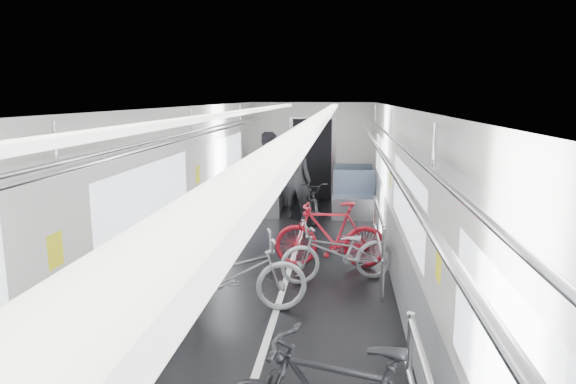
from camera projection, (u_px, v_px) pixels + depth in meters
name	position (u px, v px, depth m)	size (l,w,h in m)	color
car_shell	(291.00, 193.00, 7.61)	(3.02, 14.01, 2.41)	black
bike_left_far	(231.00, 275.00, 6.04)	(0.63, 1.81, 0.95)	#A4A5A9
bike_right_mid	(338.00, 252.00, 7.08)	(0.57, 1.63, 0.86)	#99989D
bike_right_far	(330.00, 235.00, 7.66)	(0.47, 1.68, 1.01)	#A71422
bike_aisle	(311.00, 200.00, 10.68)	(0.56, 1.60, 0.84)	black
person_standing	(297.00, 181.00, 10.63)	(0.60, 0.39, 1.65)	black
person_seated	(267.00, 171.00, 11.50)	(0.86, 0.67, 1.78)	#27252C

